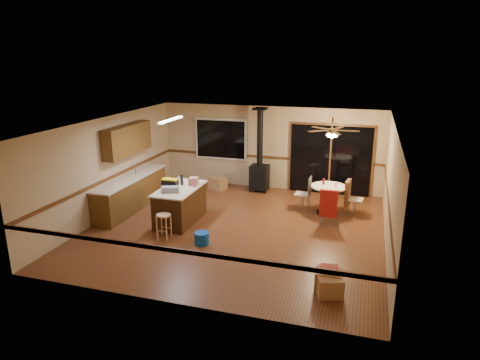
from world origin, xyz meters
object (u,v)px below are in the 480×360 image
at_px(dining_table, 328,195).
at_px(chair_right, 349,193).
at_px(wood_stove, 260,168).
at_px(box_corner_b, 330,286).
at_px(bar_stool, 164,226).
at_px(toolbox_grey, 170,189).
at_px(blue_bucket, 202,238).
at_px(box_under_window, 218,183).
at_px(box_corner_a, 328,280).
at_px(toolbox_black, 170,184).
at_px(kitchen_island, 180,205).
at_px(chair_left, 307,190).
at_px(chair_near, 329,203).

distance_m(dining_table, chair_right, 0.53).
distance_m(wood_stove, box_corner_b, 6.16).
bearing_deg(box_corner_b, bar_stool, 160.60).
distance_m(toolbox_grey, blue_bucket, 1.58).
height_order(box_under_window, box_corner_a, box_under_window).
bearing_deg(bar_stool, blue_bucket, -3.10).
relative_size(wood_stove, toolbox_black, 6.55).
bearing_deg(blue_bucket, box_corner_a, -21.16).
relative_size(blue_bucket, box_corner_a, 0.69).
height_order(bar_stool, blue_bucket, bar_stool).
distance_m(kitchen_island, wood_stove, 3.33).
distance_m(wood_stove, chair_left, 2.10).
bearing_deg(chair_near, chair_right, 66.15).
height_order(toolbox_black, bar_stool, toolbox_black).
height_order(blue_bucket, dining_table, dining_table).
distance_m(toolbox_grey, box_under_window, 3.32).
bearing_deg(toolbox_black, chair_near, 12.56).
xyz_separation_m(toolbox_black, chair_near, (3.86, 0.86, -0.41)).
distance_m(blue_bucket, box_under_window, 4.12).
height_order(chair_right, box_corner_b, chair_right).
height_order(blue_bucket, chair_near, chair_near).
bearing_deg(chair_left, toolbox_grey, -145.06).
relative_size(dining_table, chair_left, 1.81).
xyz_separation_m(chair_right, box_corner_a, (-0.11, -3.99, -0.41)).
relative_size(bar_stool, chair_right, 0.84).
relative_size(wood_stove, bar_stool, 4.27).
distance_m(kitchen_island, chair_left, 3.44).
bearing_deg(chair_right, chair_left, 178.86).
relative_size(chair_left, chair_near, 0.74).
height_order(chair_near, box_corner_a, chair_near).
distance_m(blue_bucket, chair_left, 3.49).
xyz_separation_m(toolbox_black, blue_bucket, (1.24, -1.05, -0.87)).
height_order(wood_stove, bar_stool, wood_stove).
xyz_separation_m(box_under_window, box_corner_a, (3.97, -5.12, -0.01)).
xyz_separation_m(kitchen_island, toolbox_grey, (-0.08, -0.36, 0.51)).
distance_m(toolbox_black, chair_right, 4.67).
xyz_separation_m(toolbox_grey, chair_left, (3.03, 2.12, -0.38)).
bearing_deg(toolbox_black, bar_stool, -74.09).
distance_m(toolbox_grey, box_corner_b, 4.66).
distance_m(bar_stool, chair_near, 4.04).
bearing_deg(wood_stove, box_corner_a, -63.41).
height_order(chair_left, chair_near, same).
xyz_separation_m(chair_left, chair_near, (0.69, -0.98, 0.01)).
distance_m(bar_stool, chair_right, 4.89).
distance_m(dining_table, box_corner_a, 3.96).
relative_size(chair_left, box_under_window, 1.04).
relative_size(wood_stove, dining_table, 2.70).
xyz_separation_m(toolbox_grey, box_corner_b, (4.09, -2.10, -0.79)).
bearing_deg(toolbox_grey, kitchen_island, 77.62).
bearing_deg(bar_stool, chair_left, 44.47).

